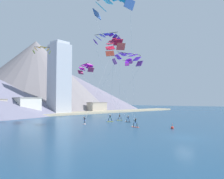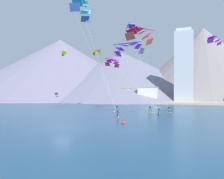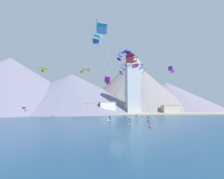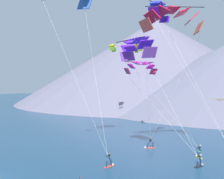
% 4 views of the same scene
% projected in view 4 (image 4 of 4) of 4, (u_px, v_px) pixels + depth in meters
% --- Properties ---
extents(kitesurfer_near_lead, '(1.63, 1.37, 1.82)m').
position_uv_depth(kitesurfer_near_lead, '(199.00, 153.00, 41.71)').
color(kitesurfer_near_lead, yellow).
rests_on(kitesurfer_near_lead, ground).
extents(kitesurfer_near_trail, '(0.61, 1.77, 1.79)m').
position_uv_depth(kitesurfer_near_trail, '(110.00, 162.00, 37.29)').
color(kitesurfer_near_trail, '#E54C33').
rests_on(kitesurfer_near_trail, ground).
extents(kitesurfer_mid_center, '(0.60, 1.74, 1.64)m').
position_uv_depth(kitesurfer_mid_center, '(200.00, 163.00, 37.31)').
color(kitesurfer_mid_center, black).
rests_on(kitesurfer_mid_center, ground).
extents(kitesurfer_far_left, '(1.45, 1.57, 1.71)m').
position_uv_depth(kitesurfer_far_left, '(149.00, 145.00, 47.51)').
color(kitesurfer_far_left, '#E54C33').
rests_on(kitesurfer_far_left, ground).
extents(parafoil_kite_near_lead, '(7.01, 10.44, 14.16)m').
position_uv_depth(parafoil_kite_near_lead, '(137.00, 46.00, 37.78)').
color(parafoil_kite_near_lead, '#753798').
extents(parafoil_kite_mid_center, '(12.62, 5.62, 11.95)m').
position_uv_depth(parafoil_kite_mid_center, '(141.00, 67.00, 46.82)').
color(parafoil_kite_mid_center, '#AB305D').
extents(parafoil_kite_far_left, '(9.18, 8.36, 18.48)m').
position_uv_depth(parafoil_kite_far_left, '(172.00, 18.00, 40.29)').
color(parafoil_kite_far_left, '#953E2F').
extents(parafoil_kite_far_right, '(10.54, 6.98, 19.45)m').
position_uv_depth(parafoil_kite_far_right, '(160.00, 10.00, 41.99)').
color(parafoil_kite_far_right, '#3F1299').
extents(parafoil_kite_distant_low_drift, '(3.59, 2.79, 1.60)m').
position_uv_depth(parafoil_kite_distant_low_drift, '(138.00, 46.00, 56.35)').
color(parafoil_kite_distant_low_drift, olive).
extents(parafoil_kite_distant_mid_solo, '(3.66, 3.80, 1.64)m').
position_uv_depth(parafoil_kite_distant_mid_solo, '(113.00, 47.00, 72.72)').
color(parafoil_kite_distant_mid_solo, '#78B437').
extents(shore_building_promenade_mid, '(9.54, 6.47, 5.04)m').
position_uv_depth(shore_building_promenade_mid, '(153.00, 106.00, 93.79)').
color(shore_building_promenade_mid, beige).
rests_on(shore_building_promenade_mid, ground).
extents(shore_building_quay_east, '(7.96, 6.14, 5.89)m').
position_uv_depth(shore_building_quay_east, '(224.00, 110.00, 78.39)').
color(shore_building_quay_east, beige).
rests_on(shore_building_quay_east, ground).
extents(shore_building_quay_west, '(9.66, 4.71, 5.57)m').
position_uv_depth(shore_building_quay_west, '(194.00, 108.00, 83.89)').
color(shore_building_quay_west, '#B7AD9E').
rests_on(shore_building_quay_west, ground).
extents(mountain_peak_west_ridge, '(128.80, 128.80, 38.73)m').
position_uv_depth(mountain_peak_west_ridge, '(157.00, 61.00, 145.88)').
color(mountain_peak_west_ridge, slate).
rests_on(mountain_peak_west_ridge, ground).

